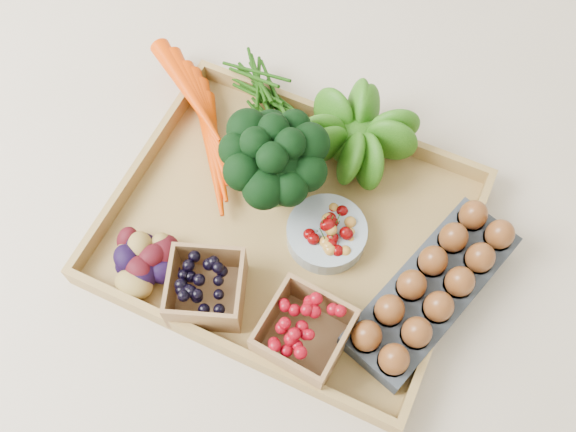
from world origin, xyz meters
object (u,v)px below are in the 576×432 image
at_px(tray, 288,230).
at_px(egg_carton, 431,291).
at_px(broccoli, 274,174).
at_px(cherry_bowl, 327,234).

height_order(tray, egg_carton, egg_carton).
xyz_separation_m(tray, broccoli, (-0.05, 0.05, 0.07)).
height_order(broccoli, cherry_bowl, broccoli).
distance_m(tray, egg_carton, 0.25).
relative_size(broccoli, egg_carton, 0.53).
xyz_separation_m(cherry_bowl, egg_carton, (0.18, -0.02, 0.00)).
xyz_separation_m(broccoli, egg_carton, (0.29, -0.06, -0.05)).
relative_size(cherry_bowl, egg_carton, 0.41).
relative_size(tray, cherry_bowl, 4.31).
bearing_deg(broccoli, egg_carton, -11.56).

